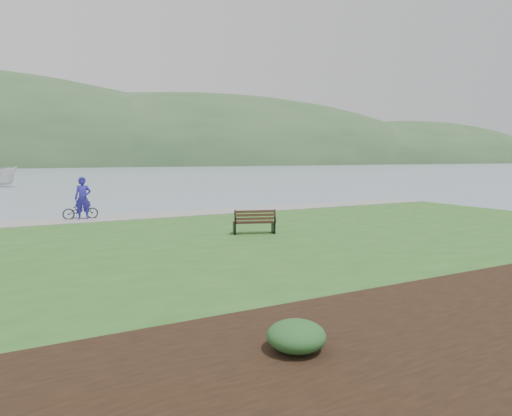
{
  "coord_description": "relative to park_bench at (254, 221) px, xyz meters",
  "views": [
    {
      "loc": [
        -6.25,
        -14.76,
        3.2
      ],
      "look_at": [
        1.84,
        0.37,
        1.3
      ],
      "focal_mm": 32.0,
      "sensor_mm": 36.0,
      "label": 1
    }
  ],
  "objects": [
    {
      "name": "person",
      "position": [
        -5.02,
        7.06,
        0.67
      ],
      "size": [
        0.96,
        0.78,
        2.28
      ],
      "primitive_type": "imported",
      "rotation": [
        0.0,
        0.0,
        -0.29
      ],
      "color": "#262093",
      "rests_on": "lawn"
    },
    {
      "name": "bicycle_a",
      "position": [
        -5.12,
        7.3,
        -0.06
      ],
      "size": [
        0.57,
        1.55,
        0.8
      ],
      "primitive_type": "imported",
      "rotation": [
        0.0,
        0.0,
        1.55
      ],
      "color": "black",
      "rests_on": "lawn"
    },
    {
      "name": "far_hillside",
      "position": [
        18.48,
        170.1,
        -0.87
      ],
      "size": [
        580.0,
        80.0,
        38.0
      ],
      "primitive_type": null,
      "color": "#2F502D",
      "rests_on": "ground"
    },
    {
      "name": "park_bench",
      "position": [
        0.0,
        0.0,
        0.0
      ],
      "size": [
        1.63,
        1.06,
        0.94
      ],
      "rotation": [
        0.0,
        0.0,
        -0.32
      ],
      "color": "black",
      "rests_on": "lawn"
    },
    {
      "name": "shoreline_path",
      "position": [
        -1.52,
        7.0,
        -0.45
      ],
      "size": [
        34.0,
        2.2,
        0.03
      ],
      "primitive_type": "cube",
      "color": "gray",
      "rests_on": "lawn"
    },
    {
      "name": "lawn",
      "position": [
        -1.52,
        -1.9,
        -0.67
      ],
      "size": [
        34.0,
        20.0,
        0.4
      ],
      "primitive_type": "cube",
      "color": "#295A1F",
      "rests_on": "ground"
    },
    {
      "name": "shrub_0",
      "position": [
        -4.29,
        -9.38,
        -0.21
      ],
      "size": [
        0.86,
        0.86,
        0.43
      ],
      "primitive_type": "ellipsoid",
      "color": "#1E4C21",
      "rests_on": "garden_bed"
    },
    {
      "name": "ground",
      "position": [
        -1.52,
        0.1,
        -0.87
      ],
      "size": [
        600.0,
        600.0,
        0.0
      ],
      "primitive_type": "plane",
      "color": "gray",
      "rests_on": "ground"
    }
  ]
}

